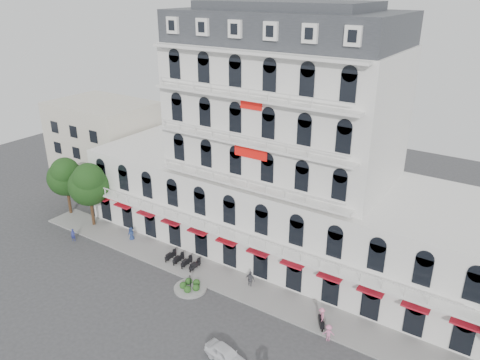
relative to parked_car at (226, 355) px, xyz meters
name	(u,v)px	position (x,y,z in m)	size (l,w,h in m)	color
ground	(173,337)	(-5.25, -0.29, -0.64)	(120.00, 120.00, 0.00)	#38383A
sidewalk	(234,283)	(-5.25, 8.71, -0.56)	(53.00, 4.00, 0.16)	gray
main_building	(282,162)	(-5.25, 17.70, 9.32)	(45.00, 15.00, 25.80)	silver
flank_building_west	(105,143)	(-35.25, 19.71, 5.36)	(14.00, 10.00, 12.00)	beige
traffic_island	(190,287)	(-8.25, 5.71, -0.39)	(3.20, 3.20, 1.60)	gray
parked_scooter_row	(183,265)	(-11.60, 8.51, -0.64)	(4.40, 1.80, 1.10)	black
tree_west_outer	(65,175)	(-31.20, 9.69, 4.71)	(4.50, 4.48, 7.76)	#382314
tree_west_inner	(89,183)	(-26.20, 9.19, 5.04)	(4.76, 4.76, 8.25)	#382314
parked_car	(226,355)	(0.00, 0.00, 0.00)	(1.52, 3.78, 1.29)	white
rider_center	(322,317)	(4.49, 7.73, 0.38)	(1.10, 1.50, 1.98)	black
pedestrian_left	(131,234)	(-19.79, 9.21, 0.19)	(0.81, 0.53, 1.66)	navy
pedestrian_mid	(250,279)	(-3.63, 9.21, 0.24)	(1.03, 0.43, 1.76)	#515158
pedestrian_right	(329,333)	(5.66, 6.59, 0.11)	(0.98, 0.56, 1.51)	pink
pedestrian_far	(73,235)	(-25.25, 5.45, 0.10)	(0.54, 0.36, 1.49)	navy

